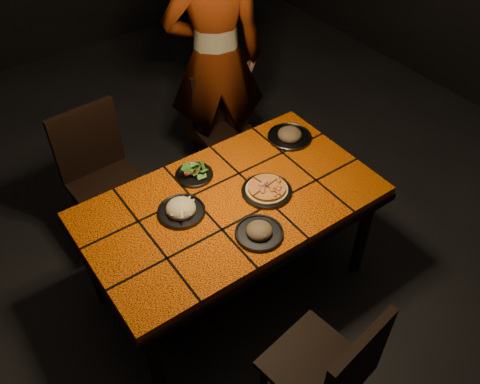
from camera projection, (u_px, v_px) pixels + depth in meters
room_shell at (229, 78)px, 2.22m from camera, size 6.04×7.04×3.08m
dining_table at (231, 210)px, 2.79m from camera, size 1.62×0.92×0.75m
chair_near at (331, 369)px, 2.28m from camera, size 0.47×0.47×0.91m
chair_far_left at (100, 171)px, 3.22m from camera, size 0.46×0.46×0.96m
chair_far_right at (223, 122)px, 3.69m from camera, size 0.41×0.41×0.86m
diner at (215, 61)px, 3.45m from camera, size 0.81×0.69×1.87m
plate_pizza at (267, 190)px, 2.77m from camera, size 0.28×0.28×0.04m
plate_pasta at (181, 210)px, 2.66m from camera, size 0.26×0.26×0.08m
plate_salad at (194, 173)px, 2.86m from camera, size 0.22×0.22×0.07m
plate_mushroom_a at (259, 231)px, 2.55m from camera, size 0.25×0.25×0.08m
plate_mushroom_b at (290, 135)px, 3.12m from camera, size 0.27×0.27×0.09m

